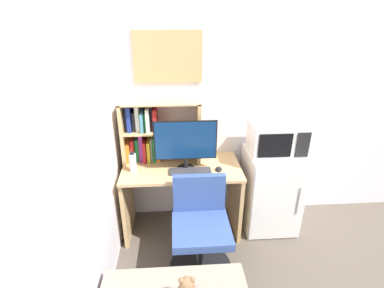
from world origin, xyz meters
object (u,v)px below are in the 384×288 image
Objects in this scene: water_bottle at (133,162)px; microwave at (277,139)px; computer_mouse at (219,169)px; desk_chair at (200,233)px; keyboard at (190,171)px; hutch_bookshelf at (150,131)px; monitor at (186,142)px; wall_corkboard at (168,57)px; mini_fridge at (270,190)px; desk_fan at (289,108)px.

water_bottle is 0.39× the size of microwave.
computer_mouse is at bearing -2.75° from water_bottle.
water_bottle is 0.24× the size of desk_chair.
hutch_bookshelf is at bearing 142.27° from keyboard.
monitor is 0.69× the size of desk_chair.
microwave is (0.57, 0.12, 0.25)m from computer_mouse.
hutch_bookshelf is 8.80× the size of computer_mouse.
microwave is at bearing 4.58° from monitor.
wall_corkboard is (0.35, 0.34, 0.90)m from water_bottle.
mini_fridge reaches higher than desk_chair.
monitor reaches higher than mini_fridge.
hutch_bookshelf reaches higher than desk_chair.
desk_chair is at bearing -72.91° from wall_corkboard.
hutch_bookshelf is at bearing 156.93° from computer_mouse.
hutch_bookshelf is 0.88× the size of mini_fridge.
mini_fridge is 1.35× the size of wall_corkboard.
hutch_bookshelf is 0.56m from keyboard.
computer_mouse reaches higher than keyboard.
computer_mouse is 0.17× the size of microwave.
microwave is 0.81× the size of wall_corkboard.
mini_fridge is at bearing 33.79° from desk_chair.
keyboard is at bearing 99.20° from desk_chair.
keyboard is 0.89m from microwave.
water_bottle is (-0.49, -0.01, -0.18)m from monitor.
desk_fan is at bearing -2.36° from mini_fridge.
desk_chair is at bearing -146.21° from mini_fridge.
monitor is 2.91× the size of water_bottle.
hutch_bookshelf reaches higher than mini_fridge.
computer_mouse is at bearing -40.26° from wall_corkboard.
water_bottle reaches higher than keyboard.
water_bottle is 0.31× the size of wall_corkboard.
microwave is at bearing 3.31° from water_bottle.
desk_chair is at bearing -148.61° from desk_fan.
keyboard is 0.61× the size of wall_corkboard.
hutch_bookshelf is 0.90× the size of desk_chair.
water_bottle reaches higher than desk_chair.
hutch_bookshelf is at bearing 172.75° from desk_fan.
microwave is at bearing -7.39° from hutch_bookshelf.
hutch_bookshelf reaches higher than water_bottle.
monitor is 0.88m from microwave.
desk_fan is (0.64, 0.11, 0.55)m from computer_mouse.
wall_corkboard reaches higher than microwave.
hutch_bookshelf is at bearing 145.88° from monitor.
computer_mouse is at bearing -170.08° from desk_fan.
mini_fridge is 0.88m from desk_fan.
desk_fan is at bearing -13.92° from wall_corkboard.
water_bottle reaches higher than mini_fridge.
hutch_bookshelf is 1.47× the size of microwave.
wall_corkboard reaches higher than hutch_bookshelf.
monitor reaches higher than keyboard.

